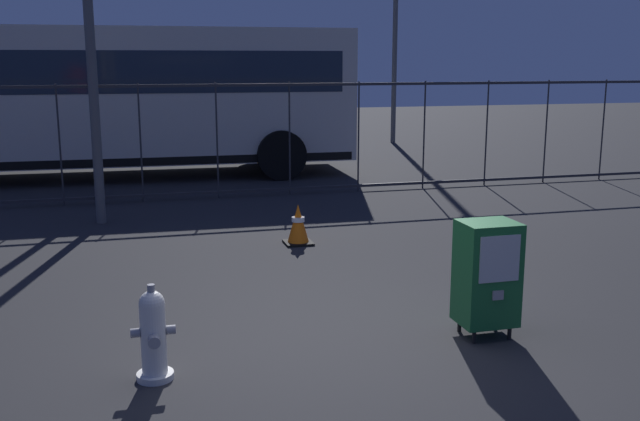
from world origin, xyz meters
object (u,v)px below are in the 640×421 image
at_px(newspaper_box_primary, 487,273).
at_px(bus_near, 91,94).
at_px(fire_hydrant, 153,335).
at_px(traffic_cone, 298,225).

distance_m(newspaper_box_primary, bus_near, 10.77).
xyz_separation_m(fire_hydrant, bus_near, (-0.74, 10.24, 1.36)).
bearing_deg(traffic_cone, fire_hydrant, -118.29).
relative_size(traffic_cone, bus_near, 0.05).
relative_size(fire_hydrant, traffic_cone, 1.41).
height_order(traffic_cone, bus_near, bus_near).
distance_m(fire_hydrant, traffic_cone, 4.23).
height_order(newspaper_box_primary, traffic_cone, newspaper_box_primary).
relative_size(fire_hydrant, bus_near, 0.07).
bearing_deg(fire_hydrant, traffic_cone, 61.71).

